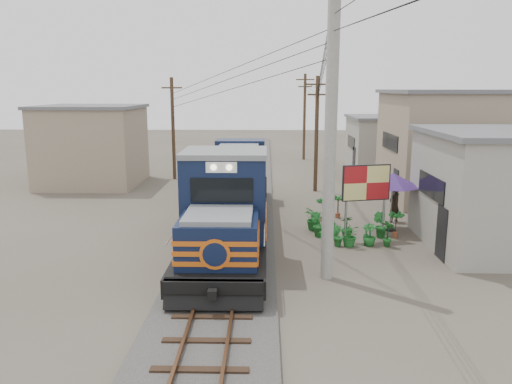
{
  "coord_description": "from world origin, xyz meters",
  "views": [
    {
      "loc": [
        1.46,
        -16.46,
        6.29
      ],
      "look_at": [
        1.05,
        3.1,
        2.2
      ],
      "focal_mm": 35.0,
      "sensor_mm": 36.0,
      "label": 1
    }
  ],
  "objects_px": {
    "market_umbrella": "(393,180)",
    "vendor": "(394,204)",
    "billboard": "(366,185)",
    "locomotive": "(232,195)"
  },
  "relations": [
    {
      "from": "locomotive",
      "to": "market_umbrella",
      "type": "height_order",
      "value": "locomotive"
    },
    {
      "from": "billboard",
      "to": "market_umbrella",
      "type": "xyz_separation_m",
      "value": [
        1.44,
        1.41,
        -0.04
      ]
    },
    {
      "from": "locomotive",
      "to": "billboard",
      "type": "distance_m",
      "value": 5.67
    },
    {
      "from": "locomotive",
      "to": "vendor",
      "type": "relative_size",
      "value": 9.28
    },
    {
      "from": "billboard",
      "to": "market_umbrella",
      "type": "distance_m",
      "value": 2.02
    },
    {
      "from": "billboard",
      "to": "locomotive",
      "type": "bearing_deg",
      "value": 160.69
    },
    {
      "from": "locomotive",
      "to": "billboard",
      "type": "relative_size",
      "value": 5.07
    },
    {
      "from": "market_umbrella",
      "to": "vendor",
      "type": "xyz_separation_m",
      "value": [
        0.52,
        1.45,
        -1.44
      ]
    },
    {
      "from": "locomotive",
      "to": "market_umbrella",
      "type": "relative_size",
      "value": 5.89
    },
    {
      "from": "locomotive",
      "to": "market_umbrella",
      "type": "xyz_separation_m",
      "value": [
        7.04,
        0.75,
        0.56
      ]
    }
  ]
}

